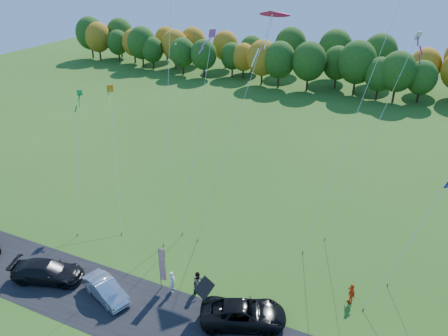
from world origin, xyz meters
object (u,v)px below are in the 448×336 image
at_px(person_east, 351,293).
at_px(feather_flag, 162,264).
at_px(black_suv, 243,314).
at_px(silver_sedan, 105,289).

distance_m(person_east, feather_flag, 13.57).
bearing_deg(person_east, feather_flag, -106.28).
xyz_separation_m(person_east, feather_flag, (-12.78, -4.34, 1.45)).
xyz_separation_m(black_suv, feather_flag, (-6.60, 0.59, 1.46)).
relative_size(person_east, feather_flag, 0.43).
distance_m(silver_sedan, feather_flag, 4.39).
relative_size(silver_sedan, person_east, 2.65).
bearing_deg(feather_flag, black_suv, -5.08).
xyz_separation_m(black_suv, silver_sedan, (-9.87, -1.89, -0.09)).
height_order(silver_sedan, feather_flag, feather_flag).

